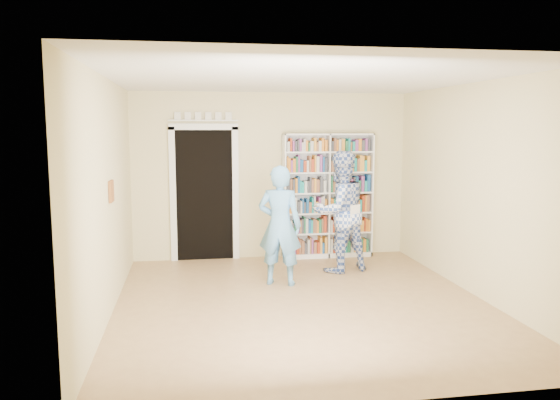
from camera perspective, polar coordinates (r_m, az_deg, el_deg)
name	(u,v)px	position (r m, az deg, el deg)	size (l,w,h in m)	color
floor	(302,303)	(6.80, 2.34, -10.72)	(5.00, 5.00, 0.00)	#99714A
ceiling	(303,78)	(6.48, 2.47, 12.58)	(5.00, 5.00, 0.00)	white
wall_back	(272,176)	(8.95, -0.87, 2.54)	(4.50, 4.50, 0.00)	beige
wall_left	(107,198)	(6.44, -17.61, 0.23)	(5.00, 5.00, 0.00)	beige
wall_right	(478,190)	(7.30, 19.96, 0.96)	(5.00, 5.00, 0.00)	beige
bookshelf	(328,195)	(9.02, 5.01, 0.51)	(1.48, 0.28, 2.04)	white
doorway	(204,188)	(8.85, -7.91, 1.30)	(1.10, 0.08, 2.43)	black
wall_art	(111,191)	(6.62, -17.21, 0.88)	(0.03, 0.25, 0.25)	brown
man_blue	(280,225)	(7.40, -0.02, -2.67)	(0.60, 0.39, 1.64)	#61A1D8
man_plaid	(340,212)	(8.13, 6.27, -1.22)	(0.87, 0.68, 1.80)	#34519F
paper_sheet	(355,214)	(7.93, 7.86, -1.46)	(0.19, 0.01, 0.27)	white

